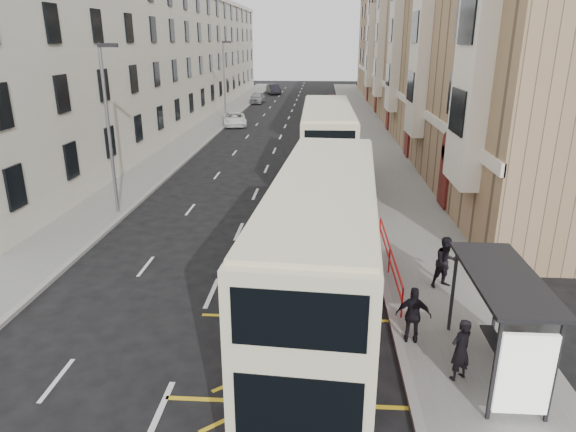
# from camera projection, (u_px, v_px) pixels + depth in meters

# --- Properties ---
(ground) EXTENTS (200.00, 200.00, 0.00)m
(ground) POSITION_uv_depth(u_px,v_px,m) (182.00, 361.00, 13.95)
(ground) COLOR black
(ground) RESTS_ON ground
(pavement_right) EXTENTS (4.00, 120.00, 0.15)m
(pavement_right) POSITION_uv_depth(u_px,v_px,m) (374.00, 146.00, 41.74)
(pavement_right) COLOR slate
(pavement_right) RESTS_ON ground
(pavement_left) EXTENTS (3.00, 120.00, 0.15)m
(pavement_left) POSITION_uv_depth(u_px,v_px,m) (187.00, 144.00, 42.69)
(pavement_left) COLOR slate
(pavement_left) RESTS_ON ground
(kerb_right) EXTENTS (0.25, 120.00, 0.15)m
(kerb_right) POSITION_uv_depth(u_px,v_px,m) (350.00, 146.00, 41.86)
(kerb_right) COLOR gray
(kerb_right) RESTS_ON ground
(kerb_left) EXTENTS (0.25, 120.00, 0.15)m
(kerb_left) POSITION_uv_depth(u_px,v_px,m) (205.00, 144.00, 42.60)
(kerb_left) COLOR gray
(kerb_left) RESTS_ON ground
(road_markings) EXTENTS (10.00, 110.00, 0.01)m
(road_markings) POSITION_uv_depth(u_px,v_px,m) (288.00, 119.00, 56.40)
(road_markings) COLOR silver
(road_markings) RESTS_ON ground
(terrace_right) EXTENTS (10.75, 79.00, 15.25)m
(terrace_right) POSITION_uv_depth(u_px,v_px,m) (431.00, 47.00, 53.39)
(terrace_right) COLOR #A17F5D
(terrace_right) RESTS_ON ground
(terrace_left) EXTENTS (9.18, 79.00, 13.25)m
(terrace_left) POSITION_uv_depth(u_px,v_px,m) (165.00, 57.00, 55.57)
(terrace_left) COLOR beige
(terrace_left) RESTS_ON ground
(bus_shelter) EXTENTS (1.65, 4.25, 2.70)m
(bus_shelter) POSITION_uv_depth(u_px,v_px,m) (512.00, 309.00, 12.37)
(bus_shelter) COLOR black
(bus_shelter) RESTS_ON pavement_right
(guard_railing) EXTENTS (0.06, 6.56, 1.01)m
(guard_railing) POSITION_uv_depth(u_px,v_px,m) (390.00, 255.00, 18.71)
(guard_railing) COLOR red
(guard_railing) RESTS_ON pavement_right
(street_lamp_near) EXTENTS (0.93, 0.18, 8.00)m
(street_lamp_near) POSITION_uv_depth(u_px,v_px,m) (109.00, 121.00, 24.15)
(street_lamp_near) COLOR slate
(street_lamp_near) RESTS_ON pavement_left
(street_lamp_far) EXTENTS (0.93, 0.18, 8.00)m
(street_lamp_far) POSITION_uv_depth(u_px,v_px,m) (225.00, 77.00, 52.45)
(street_lamp_far) COLOR slate
(street_lamp_far) RESTS_ON pavement_left
(double_decker_front) EXTENTS (3.60, 12.15, 4.78)m
(double_decker_front) POSITION_uv_depth(u_px,v_px,m) (323.00, 256.00, 14.63)
(double_decker_front) COLOR beige
(double_decker_front) RESTS_ON ground
(double_decker_rear) EXTENTS (2.87, 12.02, 4.78)m
(double_decker_rear) POSITION_uv_depth(u_px,v_px,m) (327.00, 147.00, 29.48)
(double_decker_rear) COLOR beige
(double_decker_rear) RESTS_ON ground
(pedestrian_near) EXTENTS (0.73, 0.66, 1.69)m
(pedestrian_near) POSITION_uv_depth(u_px,v_px,m) (461.00, 350.00, 12.75)
(pedestrian_near) COLOR black
(pedestrian_near) RESTS_ON pavement_right
(pedestrian_mid) EXTENTS (1.07, 0.95, 1.83)m
(pedestrian_mid) POSITION_uv_depth(u_px,v_px,m) (446.00, 262.00, 17.57)
(pedestrian_mid) COLOR black
(pedestrian_mid) RESTS_ON pavement_right
(pedestrian_far) EXTENTS (1.03, 0.55, 1.68)m
(pedestrian_far) POSITION_uv_depth(u_px,v_px,m) (413.00, 315.00, 14.35)
(pedestrian_far) COLOR black
(pedestrian_far) RESTS_ON pavement_right
(white_van) EXTENTS (3.10, 5.13, 1.33)m
(white_van) POSITION_uv_depth(u_px,v_px,m) (235.00, 119.00, 51.82)
(white_van) COLOR white
(white_van) RESTS_ON ground
(car_silver) EXTENTS (1.81, 4.37, 1.48)m
(car_silver) POSITION_uv_depth(u_px,v_px,m) (257.00, 98.00, 70.16)
(car_silver) COLOR #96979D
(car_silver) RESTS_ON ground
(car_dark) EXTENTS (2.89, 4.95, 1.54)m
(car_dark) POSITION_uv_depth(u_px,v_px,m) (274.00, 89.00, 81.56)
(car_dark) COLOR black
(car_dark) RESTS_ON ground
(car_red) EXTENTS (2.64, 5.30, 1.48)m
(car_red) POSITION_uv_depth(u_px,v_px,m) (332.00, 100.00, 67.42)
(car_red) COLOR maroon
(car_red) RESTS_ON ground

